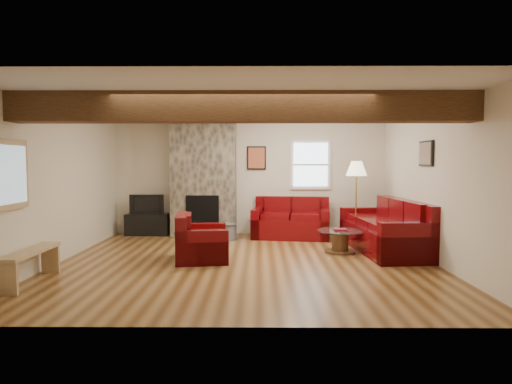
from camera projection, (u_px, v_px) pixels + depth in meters
room at (246, 185)px, 6.81m from camera, size 8.00×8.00×8.00m
oak_beam at (243, 107)px, 5.49m from camera, size 6.00×0.36×0.38m
chimney_breast at (204, 180)px, 9.31m from camera, size 1.40×0.67×2.50m
back_window at (310, 165)px, 9.49m from camera, size 0.90×0.08×1.10m
hatch_window at (5, 175)px, 5.33m from camera, size 0.08×1.00×0.90m
ceiling_dome at (298, 115)px, 7.62m from camera, size 0.40×0.40×0.18m
artwork_back at (256, 158)px, 9.48m from camera, size 0.42×0.06×0.52m
artwork_right at (425, 153)px, 7.06m from camera, size 0.06×0.55×0.42m
sofa_three at (384, 225)px, 7.74m from camera, size 1.18×2.46×0.92m
loveseat at (291, 218)px, 9.09m from camera, size 1.72×1.14×0.85m
armchair_red at (202, 237)px, 7.01m from camera, size 0.94×1.04×0.76m
coffee_table at (340, 241)px, 7.60m from camera, size 0.81×0.81×0.42m
tv_cabinet at (148, 224)px, 9.42m from camera, size 0.94×0.38×0.47m
television at (147, 204)px, 9.39m from camera, size 0.75×0.10×0.43m
floor_lamp at (356, 173)px, 8.61m from camera, size 0.42×0.42×1.63m
pine_bench at (31, 267)px, 5.68m from camera, size 0.27×1.17×0.44m
coal_bucket at (228, 231)px, 8.82m from camera, size 0.38×0.38×0.36m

